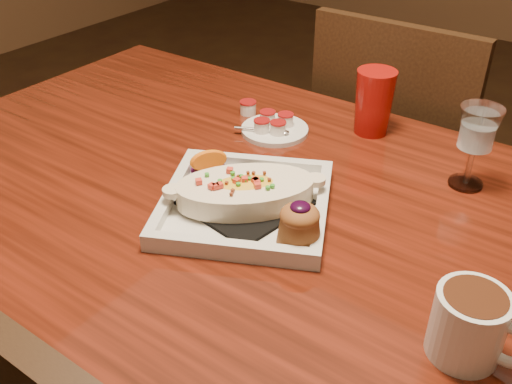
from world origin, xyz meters
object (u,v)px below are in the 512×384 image
Objects in this scene: table at (263,246)px; saucer at (273,127)px; chair_far at (396,169)px; red_tumbler at (374,102)px; goblet at (477,133)px; coffee_mug at (471,324)px; plate at (250,199)px.

table is 0.28m from saucer.
red_tumbler is at bearing 96.50° from chair_far.
table is at bearing 90.00° from chair_far.
goblet is 1.13× the size of red_tumbler.
goblet is (-0.12, 0.38, 0.05)m from coffee_mug.
chair_far reaches higher than goblet.
table is 1.61× the size of chair_far.
plate is at bearing -63.60° from saucer.
table is 11.22× the size of red_tumbler.
saucer is (-0.13, 0.22, 0.11)m from table.
table is at bearing -59.54° from saucer.
coffee_mug reaches higher than plate.
chair_far is at bearing 96.50° from red_tumbler.
red_tumbler reaches higher than table.
goblet reaches higher than coffee_mug.
goblet is at bearing 124.91° from chair_far.
saucer is 0.21m from red_tumbler.
red_tumbler is at bearing 59.33° from plate.
coffee_mug is at bearing -71.88° from goblet.
chair_far is 0.72m from plate.
goblet is at bearing 112.60° from coffee_mug.
red_tumbler is (-0.35, 0.47, 0.02)m from coffee_mug.
plate is 0.40m from goblet.
red_tumbler is (0.16, 0.12, 0.05)m from saucer.
plate reaches higher than saucer.
plate is (-0.00, -0.67, 0.27)m from chair_far.
red_tumbler is (0.03, 0.34, 0.16)m from table.
saucer is at bearing 90.73° from plate.
chair_far is 7.50× the size of coffee_mug.
goblet reaches higher than saucer.
saucer is (-0.13, 0.26, -0.02)m from plate.
goblet reaches higher than red_tumbler.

